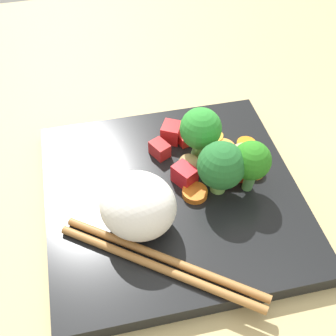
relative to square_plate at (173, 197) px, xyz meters
The scene contains 20 objects.
ground_plane 1.92cm from the square_plate, ahead, with size 110.00×110.00×2.00cm, color tan.
square_plate is the anchor object (origin of this frame).
rice_mound 7.23cm from the square_plate, 141.87° to the right, with size 7.99×7.47×6.67cm, color white.
broccoli_floret_0 8.46cm from the square_plate, 46.63° to the left, with size 4.90×4.90×7.07cm.
broccoli_floret_1 7.19cm from the square_plate, 11.71° to the right, with size 5.31×5.31×6.90cm.
broccoli_floret_2 9.94cm from the square_plate, ahead, with size 4.34×4.34×6.55cm.
carrot_slice_0 2.84cm from the square_plate, 23.56° to the right, with size 2.86×2.86×0.76cm, color orange.
carrot_slice_1 5.85cm from the square_plate, 23.05° to the left, with size 2.34×2.34×0.49cm, color orange.
carrot_slice_2 9.30cm from the square_plate, 33.84° to the left, with size 3.17×3.17×0.62cm, color orange.
carrot_slice_3 11.91cm from the square_plate, 24.98° to the left, with size 2.37×2.37×0.73cm, color orange.
carrot_slice_4 10.32cm from the square_plate, 45.52° to the left, with size 2.51×2.51×0.72cm, color orange.
carrot_slice_5 10.19cm from the square_plate, ahead, with size 2.33×2.33×0.71cm, color orange.
pepper_chunk_0 2.93cm from the square_plate, 34.93° to the left, with size 2.62×1.92×2.34cm, color red.
pepper_chunk_1 9.09cm from the square_plate, 76.47° to the left, with size 2.23×2.42×2.32cm, color red.
pepper_chunk_2 6.53cm from the square_plate, 89.14° to the left, with size 2.34×1.72×1.80cm, color red.
pepper_chunk_3 7.70cm from the square_plate, ahead, with size 2.50×2.02×1.71cm, color red.
pepper_chunk_4 9.13cm from the square_plate, 62.27° to the left, with size 3.01×2.31×1.34cm, color red.
chicken_piece_0 4.44cm from the square_plate, 46.84° to the left, with size 2.82×2.56×2.03cm, color tan.
chicken_piece_1 10.17cm from the square_plate, 18.32° to the left, with size 3.47×2.64×2.12cm, color tan.
chopstick_pair 9.64cm from the square_plate, 111.29° to the right, with size 18.42×15.25×0.84cm.
Camera 1 is at (-8.71, -32.52, 41.26)cm, focal length 48.85 mm.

